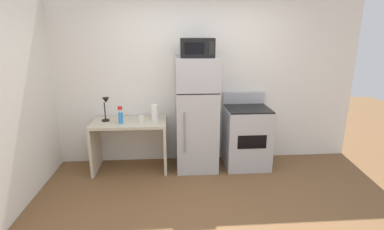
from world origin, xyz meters
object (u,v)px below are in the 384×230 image
Objects in this scene: coffee_mug at (141,119)px; oven_range at (247,137)px; desk at (130,136)px; spray_bottle at (121,117)px; desk_lamp at (106,105)px; paper_towel_roll at (155,113)px; microwave at (197,48)px; refrigerator at (197,115)px.

oven_range is (1.58, 0.04, -0.33)m from coffee_mug.
spray_bottle reaches higher than desk.
desk_lamp reaches higher than paper_towel_roll.
coffee_mug is at bearing -165.53° from paper_towel_roll.
desk is 4.48× the size of paper_towel_roll.
paper_towel_roll is (0.38, 0.01, 0.35)m from desk.
oven_range is at bearing 1.29° from coffee_mug.
coffee_mug is at bearing -178.71° from oven_range.
desk_lamp is 1.47× the size of paper_towel_roll.
microwave is (1.09, 0.06, 0.95)m from spray_bottle.
spray_bottle is 2.62× the size of coffee_mug.
oven_range is at bearing -0.91° from desk_lamp.
coffee_mug is (0.18, -0.04, 0.28)m from desk.
refrigerator is at bearing -0.26° from desk.
oven_range reaches higher than coffee_mug.
coffee_mug is at bearing -177.56° from refrigerator.
refrigerator is 1.51× the size of oven_range.
paper_towel_roll is at bearing -1.42° from desk_lamp.
refrigerator reaches higher than oven_range.
coffee_mug is at bearing 10.36° from spray_bottle.
oven_range is at bearing -0.65° from paper_towel_roll.
desk_lamp is 0.32× the size of oven_range.
microwave is (1.31, -0.06, 0.81)m from desk_lamp.
refrigerator is (0.99, -0.00, 0.32)m from desk.
desk_lamp is at bearing 178.51° from refrigerator.
microwave reaches higher than oven_range.
refrigerator is (1.09, 0.09, -0.02)m from spray_bottle.
desk is at bearing 179.74° from refrigerator.
spray_bottle is at bearing -175.49° from refrigerator.
desk_lamp is (-0.32, 0.03, 0.47)m from desk.
desk_lamp is 0.54m from coffee_mug.
spray_bottle is at bearing -177.32° from oven_range.
paper_towel_roll is 0.96× the size of spray_bottle.
paper_towel_roll is 0.49m from spray_bottle.
desk_lamp is 2.14m from oven_range.
desk_lamp is 1.42× the size of spray_bottle.
coffee_mug is (-0.20, -0.05, -0.07)m from paper_towel_roll.
spray_bottle reaches higher than coffee_mug.
microwave is (0.81, 0.01, 1.00)m from coffee_mug.
microwave is at bearing -2.42° from desk_lamp.
desk_lamp is 1.54m from microwave.
desk_lamp is 0.71m from paper_towel_roll.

